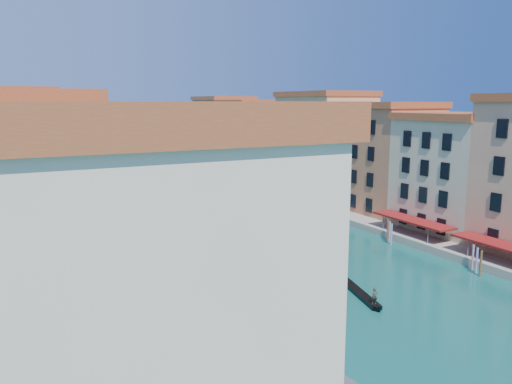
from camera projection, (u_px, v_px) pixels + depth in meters
left_bank_palazzos at (12, 172)px, 67.46m from camera, size 12.80×128.40×21.00m
right_bank_palazzos at (343, 152)px, 93.48m from camera, size 12.80×128.40×21.00m
quay at (306, 204)px, 91.45m from camera, size 4.00×140.00×1.00m
mooring_poles_right at (456, 255)px, 58.48m from camera, size 1.44×54.24×3.20m
vaporetto_near at (266, 384)px, 31.34m from camera, size 8.07×23.28×3.39m
vaporetto_far at (151, 199)px, 90.55m from camera, size 10.96×23.50×3.41m
gondola_fore at (358, 291)px, 49.91m from camera, size 3.54×10.78×2.18m
gondola_far at (273, 242)px, 67.40m from camera, size 1.39×10.88×1.54m
motorboat_mid at (210, 259)px, 59.35m from camera, size 2.65×7.05×1.43m
motorboat_far at (193, 189)px, 106.76m from camera, size 4.84×6.95×1.39m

